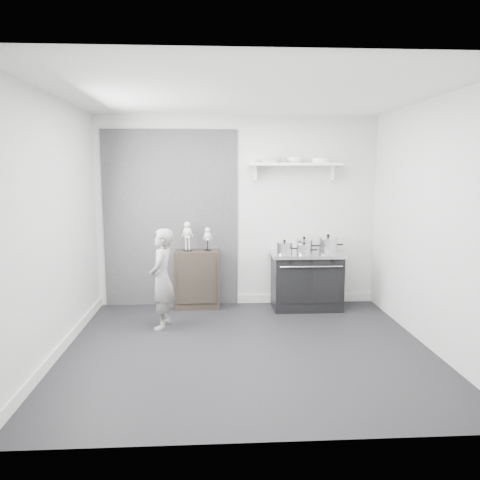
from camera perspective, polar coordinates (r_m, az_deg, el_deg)
The scene contains 15 objects.
ground at distance 5.26m, azimuth 0.77°, elevation -13.05°, with size 4.00×4.00×0.00m, color black.
room_shell at distance 5.05m, azimuth -0.32°, elevation 5.16°, with size 4.02×3.62×2.71m.
wall_shelf at distance 6.66m, azimuth 6.72°, elevation 9.08°, with size 1.30×0.26×0.24m.
stove at distance 6.67m, azimuth 8.09°, elevation -4.87°, with size 1.00×0.62×0.80m.
side_cabinet at distance 6.67m, azimuth -5.22°, elevation -4.76°, with size 0.63×0.37×0.82m, color black.
child at distance 5.82m, azimuth -9.49°, elevation -4.69°, with size 0.45×0.30×1.24m, color gray.
pot_front_left at distance 6.45m, azimuth 5.45°, elevation -0.96°, with size 0.31×0.23×0.20m.
pot_back_left at distance 6.68m, azimuth 7.82°, elevation -0.62°, with size 0.33×0.24×0.21m.
pot_back_right at distance 6.74m, azimuth 10.67°, elevation -0.49°, with size 0.35×0.27×0.24m.
pot_front_center at distance 6.40m, azimuth 7.79°, elevation -1.14°, with size 0.28×0.20×0.17m.
skeleton_full at distance 6.56m, azimuth -6.43°, elevation 0.74°, with size 0.13×0.09×0.47m, color beige, non-canonical shape.
skeleton_torso at distance 6.56m, azimuth -3.98°, elevation 0.32°, with size 0.10×0.07×0.37m, color beige, non-canonical shape.
bowl_large at distance 6.60m, azimuth 3.57°, elevation 9.74°, with size 0.32×0.32×0.08m, color white.
bowl_small at distance 6.65m, azimuth 6.76°, elevation 9.68°, with size 0.24×0.24×0.08m, color white.
plate_stack at distance 6.73m, azimuth 9.85°, elevation 9.53°, with size 0.27×0.27×0.06m, color white.
Camera 1 is at (-0.36, -4.88, 1.92)m, focal length 35.00 mm.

